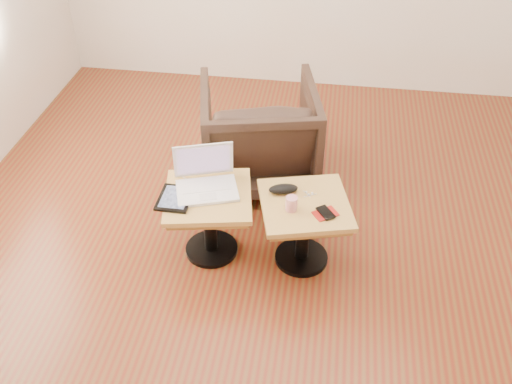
# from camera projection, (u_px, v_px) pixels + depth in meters

# --- Properties ---
(room_shell) EXTENTS (4.52, 4.52, 2.71)m
(room_shell) POSITION_uv_depth(u_px,v_px,m) (297.00, 50.00, 2.71)
(room_shell) COLOR brown
(room_shell) RESTS_ON ground
(side_table_left) EXTENTS (0.58, 0.58, 0.45)m
(side_table_left) POSITION_uv_depth(u_px,v_px,m) (209.00, 209.00, 3.35)
(side_table_left) COLOR black
(side_table_left) RESTS_ON ground
(side_table_right) EXTENTS (0.60, 0.60, 0.45)m
(side_table_right) POSITION_uv_depth(u_px,v_px,m) (304.00, 217.00, 3.30)
(side_table_right) COLOR black
(side_table_right) RESTS_ON ground
(laptop) EXTENTS (0.42, 0.37, 0.25)m
(laptop) POSITION_uv_depth(u_px,v_px,m) (206.00, 181.00, 3.30)
(laptop) COLOR white
(laptop) RESTS_ON side_table_left
(tablet) EXTENTS (0.19, 0.24, 0.02)m
(tablet) POSITION_uv_depth(u_px,v_px,m) (175.00, 198.00, 3.24)
(tablet) COLOR black
(tablet) RESTS_ON side_table_left
(charging_adapter) EXTENTS (0.05, 0.05, 0.02)m
(charging_adapter) POSITION_uv_depth(u_px,v_px,m) (178.00, 173.00, 3.43)
(charging_adapter) COLOR white
(charging_adapter) RESTS_ON side_table_left
(glasses_case) EXTENTS (0.18, 0.12, 0.05)m
(glasses_case) POSITION_uv_depth(u_px,v_px,m) (283.00, 189.00, 3.28)
(glasses_case) COLOR black
(glasses_case) RESTS_ON side_table_right
(striped_cup) EXTENTS (0.08, 0.08, 0.09)m
(striped_cup) POSITION_uv_depth(u_px,v_px,m) (291.00, 204.00, 3.15)
(striped_cup) COLOR #CD3450
(striped_cup) RESTS_ON side_table_right
(earbuds_tangle) EXTENTS (0.07, 0.05, 0.01)m
(earbuds_tangle) POSITION_uv_depth(u_px,v_px,m) (309.00, 194.00, 3.28)
(earbuds_tangle) COLOR white
(earbuds_tangle) RESTS_ON side_table_right
(phone_on_sleeve) EXTENTS (0.16, 0.15, 0.02)m
(phone_on_sleeve) POSITION_uv_depth(u_px,v_px,m) (326.00, 213.00, 3.14)
(phone_on_sleeve) COLOR maroon
(phone_on_sleeve) RESTS_ON side_table_right
(armchair) EXTENTS (0.93, 0.94, 0.72)m
(armchair) POSITION_uv_depth(u_px,v_px,m) (259.00, 134.00, 3.95)
(armchair) COLOR black
(armchair) RESTS_ON ground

